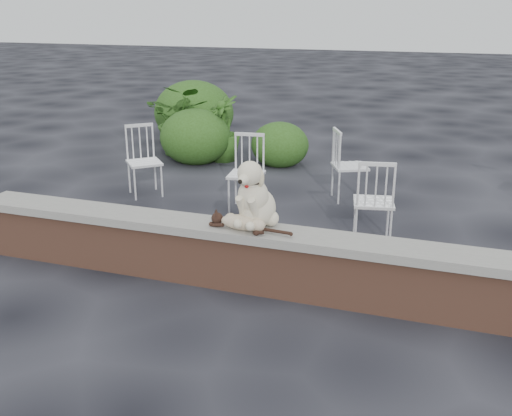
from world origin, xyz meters
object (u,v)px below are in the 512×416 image
(chair_a, at_px, (144,161))
(potted_plant_a, at_px, (182,120))
(potted_plant_b, at_px, (223,128))
(chair_c, at_px, (374,200))
(cat, at_px, (243,222))
(chair_b, at_px, (246,173))
(chair_e, at_px, (350,165))
(dog, at_px, (257,192))

(chair_a, xyz_separation_m, potted_plant_a, (-0.51, 2.24, 0.13))
(potted_plant_b, bearing_deg, potted_plant_a, 169.33)
(potted_plant_b, bearing_deg, chair_c, -44.22)
(cat, bearing_deg, chair_a, 144.86)
(chair_b, xyz_separation_m, chair_e, (1.15, 0.81, 0.00))
(dog, relative_size, chair_a, 0.67)
(chair_b, bearing_deg, chair_e, 28.41)
(dog, relative_size, chair_b, 0.67)
(dog, distance_m, potted_plant_b, 4.61)
(chair_c, bearing_deg, chair_a, -23.07)
(chair_c, height_order, chair_b, same)
(potted_plant_b, bearing_deg, cat, -65.94)
(chair_a, bearing_deg, chair_e, -27.26)
(dog, bearing_deg, chair_a, 147.89)
(potted_plant_a, xyz_separation_m, potted_plant_b, (0.81, -0.15, -0.06))
(chair_c, xyz_separation_m, chair_b, (-1.65, 0.56, 0.00))
(potted_plant_b, bearing_deg, dog, -64.27)
(dog, distance_m, chair_c, 1.67)
(cat, height_order, potted_plant_a, potted_plant_a)
(dog, bearing_deg, potted_plant_a, 132.92)
(chair_e, bearing_deg, chair_a, 79.62)
(chair_a, height_order, potted_plant_a, potted_plant_a)
(chair_e, xyz_separation_m, chair_a, (-2.64, -0.69, 0.00))
(potted_plant_a, relative_size, potted_plant_b, 1.12)
(chair_a, relative_size, potted_plant_a, 0.78)
(cat, distance_m, potted_plant_a, 5.21)
(dog, height_order, chair_e, dog)
(potted_plant_b, bearing_deg, chair_a, -98.06)
(cat, xyz_separation_m, chair_c, (0.93, 1.52, -0.19))
(chair_a, bearing_deg, cat, -86.85)
(dog, xyz_separation_m, chair_a, (-2.29, 2.05, -0.43))
(cat, bearing_deg, dog, 71.68)
(dog, height_order, cat, dog)
(cat, bearing_deg, chair_e, 91.31)
(dog, distance_m, chair_a, 3.11)
(chair_c, distance_m, chair_a, 3.21)
(chair_e, height_order, potted_plant_a, potted_plant_a)
(cat, height_order, potted_plant_b, potted_plant_b)
(chair_c, distance_m, potted_plant_b, 3.97)
(chair_b, xyz_separation_m, potted_plant_a, (-2.01, 2.36, 0.13))
(chair_b, xyz_separation_m, potted_plant_b, (-1.20, 2.20, 0.07))
(chair_e, height_order, chair_a, same)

